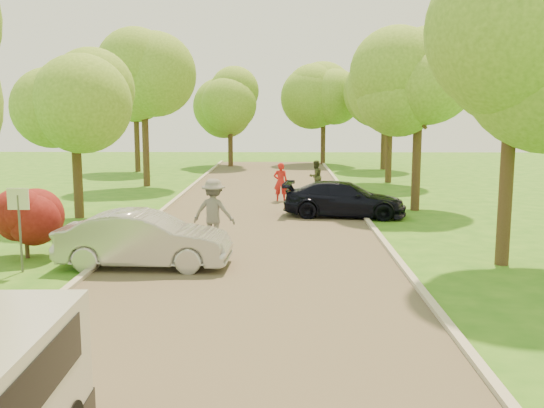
# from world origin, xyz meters

# --- Properties ---
(ground) EXTENTS (100.00, 100.00, 0.00)m
(ground) POSITION_xyz_m (0.00, 0.00, 0.00)
(ground) COLOR #2B6A19
(ground) RESTS_ON ground
(road) EXTENTS (8.00, 60.00, 0.01)m
(road) POSITION_xyz_m (0.00, 8.00, 0.01)
(road) COLOR #4C4438
(road) RESTS_ON ground
(curb_left) EXTENTS (0.18, 60.00, 0.12)m
(curb_left) POSITION_xyz_m (-4.05, 8.00, 0.06)
(curb_left) COLOR #B2AD9E
(curb_left) RESTS_ON ground
(curb_right) EXTENTS (0.18, 60.00, 0.12)m
(curb_right) POSITION_xyz_m (4.05, 8.00, 0.06)
(curb_right) COLOR #B2AD9E
(curb_right) RESTS_ON ground
(street_sign) EXTENTS (0.55, 0.06, 2.17)m
(street_sign) POSITION_xyz_m (-5.80, 4.00, 1.56)
(street_sign) COLOR #59595E
(street_sign) RESTS_ON ground
(red_shrub) EXTENTS (1.70, 1.70, 1.95)m
(red_shrub) POSITION_xyz_m (-6.30, 5.50, 1.10)
(red_shrub) COLOR #382619
(red_shrub) RESTS_ON ground
(tree_l_midb) EXTENTS (4.30, 4.20, 6.62)m
(tree_l_midb) POSITION_xyz_m (-6.81, 12.00, 4.59)
(tree_l_midb) COLOR #382619
(tree_l_midb) RESTS_ON ground
(tree_l_far) EXTENTS (4.92, 4.80, 7.79)m
(tree_l_far) POSITION_xyz_m (-6.39, 22.00, 5.47)
(tree_l_far) COLOR #382619
(tree_l_far) RESTS_ON ground
(tree_r_mida) EXTENTS (5.13, 5.00, 7.95)m
(tree_r_mida) POSITION_xyz_m (7.02, 5.00, 5.54)
(tree_r_mida) COLOR #382619
(tree_r_mida) RESTS_ON ground
(tree_r_midb) EXTENTS (4.51, 4.40, 7.01)m
(tree_r_midb) POSITION_xyz_m (6.60, 14.00, 4.88)
(tree_r_midb) COLOR #382619
(tree_r_midb) RESTS_ON ground
(tree_r_far) EXTENTS (5.33, 5.20, 8.34)m
(tree_r_far) POSITION_xyz_m (7.23, 24.00, 5.83)
(tree_r_far) COLOR #382619
(tree_r_far) RESTS_ON ground
(tree_bg_a) EXTENTS (5.12, 5.00, 7.72)m
(tree_bg_a) POSITION_xyz_m (-8.78, 30.00, 5.31)
(tree_bg_a) COLOR #382619
(tree_bg_a) RESTS_ON ground
(tree_bg_b) EXTENTS (5.12, 5.00, 7.95)m
(tree_bg_b) POSITION_xyz_m (8.22, 32.00, 5.54)
(tree_bg_b) COLOR #382619
(tree_bg_b) RESTS_ON ground
(tree_bg_c) EXTENTS (4.92, 4.80, 7.33)m
(tree_bg_c) POSITION_xyz_m (-2.79, 34.00, 5.02)
(tree_bg_c) COLOR #382619
(tree_bg_c) RESTS_ON ground
(tree_bg_d) EXTENTS (5.12, 5.00, 7.72)m
(tree_bg_d) POSITION_xyz_m (4.22, 36.00, 5.31)
(tree_bg_d) COLOR #382619
(tree_bg_d) RESTS_ON ground
(silver_sedan) EXTENTS (4.58, 1.75, 1.49)m
(silver_sedan) POSITION_xyz_m (-2.76, 4.56, 0.74)
(silver_sedan) COLOR #A7A6AB
(silver_sedan) RESTS_ON ground
(dark_sedan) EXTENTS (4.97, 2.57, 1.38)m
(dark_sedan) POSITION_xyz_m (3.30, 12.41, 0.69)
(dark_sedan) COLOR black
(dark_sedan) RESTS_ON ground
(longboard) EXTENTS (0.48, 1.05, 0.12)m
(longboard) POSITION_xyz_m (-1.17, 6.74, 0.11)
(longboard) COLOR black
(longboard) RESTS_ON ground
(skateboarder) EXTENTS (1.41, 0.98, 1.99)m
(skateboarder) POSITION_xyz_m (-1.17, 6.74, 1.12)
(skateboarder) COLOR slate
(skateboarder) RESTS_ON longboard
(person_striped) EXTENTS (0.65, 0.43, 1.77)m
(person_striped) POSITION_xyz_m (0.79, 16.48, 0.89)
(person_striped) COLOR red
(person_striped) RESTS_ON ground
(person_olive) EXTENTS (0.99, 0.96, 1.61)m
(person_olive) POSITION_xyz_m (2.56, 19.69, 0.81)
(person_olive) COLOR #303821
(person_olive) RESTS_ON ground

